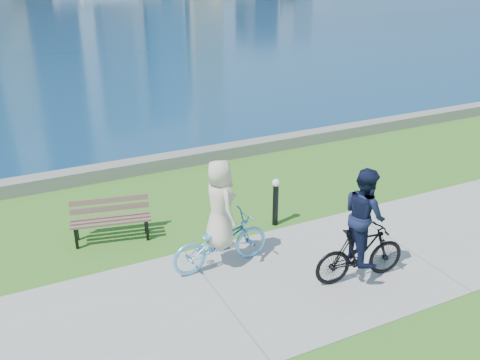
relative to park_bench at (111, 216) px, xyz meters
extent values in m
plane|color=#2D631A|center=(5.14, -2.97, -0.51)|extent=(320.00, 320.00, 0.00)
cube|color=gray|center=(5.14, -2.97, -0.50)|extent=(80.00, 3.50, 0.02)
cube|color=slate|center=(5.14, 3.23, -0.33)|extent=(90.00, 0.50, 0.35)
cube|color=black|center=(-0.74, -0.12, -0.28)|extent=(0.07, 0.07, 0.45)
cube|color=black|center=(0.63, -0.41, -0.28)|extent=(0.07, 0.07, 0.45)
cube|color=black|center=(-0.67, 0.24, -0.28)|extent=(0.07, 0.07, 0.45)
cube|color=black|center=(0.70, -0.06, -0.28)|extent=(0.07, 0.07, 0.45)
cube|color=brown|center=(-0.06, -0.26, -0.04)|extent=(1.59, 0.43, 0.04)
cube|color=brown|center=(-0.02, -0.11, -0.04)|extent=(1.59, 0.43, 0.04)
cube|color=brown|center=(0.01, 0.05, -0.04)|extent=(1.59, 0.43, 0.04)
cube|color=brown|center=(0.04, 0.17, 0.09)|extent=(1.58, 0.39, 0.12)
cube|color=brown|center=(0.04, 0.20, 0.26)|extent=(1.58, 0.39, 0.12)
cylinder|color=black|center=(3.32, -0.98, -0.03)|extent=(0.12, 0.12, 0.96)
sphere|color=white|center=(3.32, -0.98, 0.48)|extent=(0.17, 0.17, 0.17)
imported|color=#61B9ED|center=(1.57, -1.98, 0.02)|extent=(0.77, 1.97, 1.01)
imported|color=silver|center=(1.57, -1.98, 0.79)|extent=(0.58, 0.86, 1.69)
imported|color=black|center=(3.61, -3.49, 0.04)|extent=(0.72, 1.80, 1.05)
imported|color=#111633|center=(3.61, -3.49, 0.80)|extent=(0.74, 0.90, 1.72)
camera|label=1|loc=(-1.94, -9.89, 4.98)|focal=40.00mm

